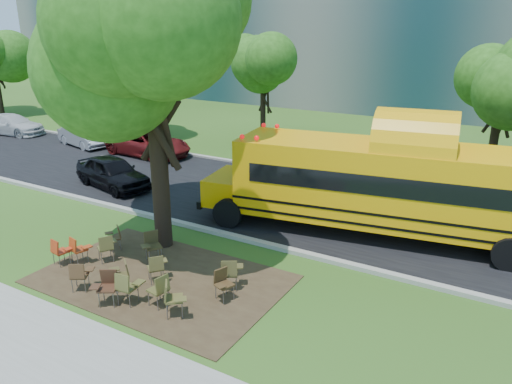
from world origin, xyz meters
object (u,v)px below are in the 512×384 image
Objects in this scene: chair_4 at (127,286)px; chair_7 at (172,296)px; chair_8 at (106,246)px; chair_10 at (152,243)px; pedestrian_a at (91,117)px; black_car at (113,172)px; chair_9 at (115,235)px; bg_car_red at (148,143)px; chair_5 at (107,284)px; chair_6 at (160,287)px; chair_13 at (230,271)px; chair_0 at (78,248)px; bg_car_white at (12,125)px; chair_2 at (80,274)px; school_bus at (406,187)px; chair_1 at (59,250)px; chair_3 at (122,272)px; pedestrian_b at (101,116)px; chair_11 at (157,266)px; bg_car_silver at (83,136)px; main_tree at (152,54)px; chair_12 at (223,281)px.

chair_7 is at bearing 0.20° from chair_4.
chair_10 reaches higher than chair_8.
pedestrian_a reaches higher than chair_4.
chair_8 is 0.22× the size of black_car.
chair_8 is at bearing -22.01° from chair_10.
bg_car_red reaches higher than chair_9.
chair_6 is (1.29, 0.60, -0.01)m from chair_5.
chair_10 reaches higher than chair_13.
bg_car_white is (-18.45, 10.61, 0.11)m from chair_0.
chair_7 is at bearing -26.43° from chair_2.
school_bus reaches higher than chair_0.
chair_1 is 5.44m from chair_13.
chair_0 is 1.02× the size of chair_3.
chair_1 is at bearing 1.63° from pedestrian_b.
chair_11 is at bearing 11.17° from chair_2.
chair_5 is 3.43m from chair_9.
chair_7 is (1.35, 0.17, 0.00)m from chair_4.
bg_car_silver is 4.65m from pedestrian_b.
chair_6 is (1.48, -0.14, 0.05)m from chair_3.
chair_2 is 0.93× the size of chair_13.
black_car is at bearing 149.00° from main_tree.
black_car is at bearing -149.91° from bg_car_red.
school_bus is 23.69m from pedestrian_b.
chair_1 is at bearing -128.85° from bg_car_white.
chair_11 is 0.18× the size of bg_car_red.
pedestrian_b is (-14.64, 13.15, 0.47)m from chair_9.
bg_car_red is (-11.90, 9.96, 0.11)m from chair_13.
chair_1 is at bearing -122.63° from main_tree.
main_tree is 22.17m from bg_car_white.
pedestrian_b is at bearing 142.31° from chair_1.
pedestrian_a reaches higher than chair_5.
chair_4 is 0.51× the size of pedestrian_a.
bg_car_red is at bearing 53.10° from chair_6.
pedestrian_a is (-17.83, 15.01, 0.34)m from chair_4.
bg_car_silver is (-11.86, 10.65, 0.08)m from chair_0.
chair_13 reaches higher than chair_8.
chair_7 is 1.08× the size of chair_12.
chair_10 is at bearing -169.46° from chair_7.
chair_0 is 2.77m from chair_5.
chair_2 is 0.46× the size of pedestrian_b.
chair_10 is (0.43, 2.42, 0.04)m from chair_2.
chair_2 is 0.24× the size of bg_car_silver.
chair_13 is (4.68, -0.33, 0.10)m from chair_9.
chair_11 is (0.39, 1.50, -0.04)m from chair_5.
chair_0 is 0.92× the size of chair_13.
chair_9 is 0.83× the size of chair_13.
black_car is (-4.79, 4.59, 0.22)m from chair_9.
bg_car_red is (-8.82, 9.67, 0.10)m from chair_10.
main_tree is at bearing 73.08° from chair_0.
black_car reaches higher than chair_1.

